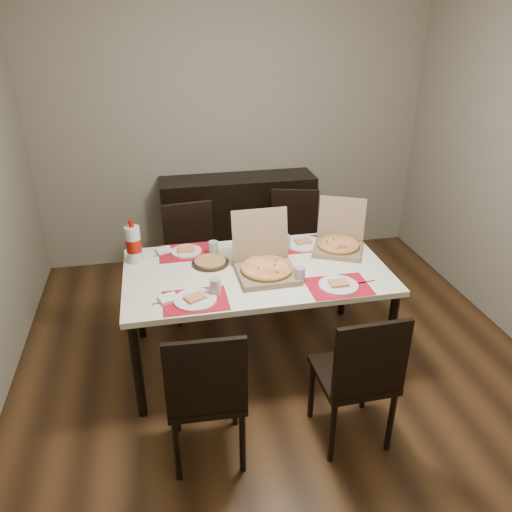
% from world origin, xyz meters
% --- Properties ---
extents(ground, '(3.80, 4.00, 0.02)m').
position_xyz_m(ground, '(0.00, 0.00, -0.01)').
color(ground, '#462C15').
rests_on(ground, ground).
extents(room_walls, '(3.84, 4.02, 2.62)m').
position_xyz_m(room_walls, '(0.00, 0.43, 1.73)').
color(room_walls, gray).
rests_on(room_walls, ground).
extents(sideboard, '(1.50, 0.40, 0.90)m').
position_xyz_m(sideboard, '(0.00, 1.78, 0.45)').
color(sideboard, black).
rests_on(sideboard, ground).
extents(dining_table, '(1.80, 1.00, 0.75)m').
position_xyz_m(dining_table, '(-0.15, 0.18, 0.68)').
color(dining_table, '#F1EDCA').
rests_on(dining_table, ground).
extents(chair_near_left, '(0.44, 0.44, 0.93)m').
position_xyz_m(chair_near_left, '(-0.61, -0.70, 0.51)').
color(chair_near_left, black).
rests_on(chair_near_left, ground).
extents(chair_near_right, '(0.43, 0.43, 0.93)m').
position_xyz_m(chair_near_right, '(0.25, -0.74, 0.51)').
color(chair_near_right, black).
rests_on(chair_near_right, ground).
extents(chair_far_left, '(0.46, 0.46, 0.93)m').
position_xyz_m(chair_far_left, '(-0.54, 0.98, 0.51)').
color(chair_far_left, black).
rests_on(chair_far_left, ground).
extents(chair_far_right, '(0.51, 0.51, 0.93)m').
position_xyz_m(chair_far_right, '(0.39, 1.13, 0.51)').
color(chair_far_right, black).
rests_on(chair_far_right, ground).
extents(setting_near_left, '(0.47, 0.30, 0.11)m').
position_xyz_m(setting_near_left, '(-0.59, -0.13, 0.77)').
color(setting_near_left, red).
rests_on(setting_near_left, dining_table).
extents(setting_near_right, '(0.53, 0.30, 0.11)m').
position_xyz_m(setting_near_right, '(0.26, -0.13, 0.77)').
color(setting_near_right, red).
rests_on(setting_near_right, dining_table).
extents(setting_far_left, '(0.47, 0.30, 0.11)m').
position_xyz_m(setting_far_left, '(-0.57, 0.52, 0.77)').
color(setting_far_left, red).
rests_on(setting_far_left, dining_table).
extents(setting_far_right, '(0.49, 0.30, 0.11)m').
position_xyz_m(setting_far_right, '(0.25, 0.49, 0.77)').
color(setting_far_right, red).
rests_on(setting_far_right, dining_table).
extents(napkin_loose, '(0.14, 0.15, 0.02)m').
position_xyz_m(napkin_loose, '(-0.01, 0.14, 0.76)').
color(napkin_loose, white).
rests_on(napkin_loose, dining_table).
extents(pizza_box_center, '(0.40, 0.44, 0.39)m').
position_xyz_m(pizza_box_center, '(-0.10, 0.11, 0.81)').
color(pizza_box_center, '#7C6347').
rests_on(pizza_box_center, dining_table).
extents(pizza_box_right, '(0.48, 0.50, 0.35)m').
position_xyz_m(pizza_box_right, '(0.52, 0.37, 0.81)').
color(pizza_box_right, '#7C6347').
rests_on(pizza_box_right, dining_table).
extents(faina_plate, '(0.26, 0.26, 0.03)m').
position_xyz_m(faina_plate, '(-0.45, 0.33, 0.76)').
color(faina_plate, black).
rests_on(faina_plate, dining_table).
extents(dip_bowl, '(0.16, 0.16, 0.03)m').
position_xyz_m(dip_bowl, '(0.02, 0.38, 0.77)').
color(dip_bowl, white).
rests_on(dip_bowl, dining_table).
extents(soda_bottle, '(0.11, 0.11, 0.32)m').
position_xyz_m(soda_bottle, '(-0.97, 0.47, 0.89)').
color(soda_bottle, silver).
rests_on(soda_bottle, dining_table).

